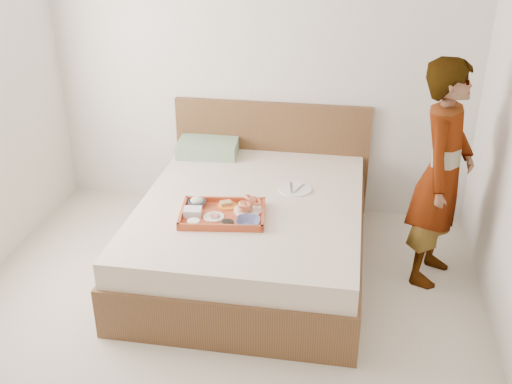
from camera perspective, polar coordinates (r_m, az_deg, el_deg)
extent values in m
cube|color=beige|center=(3.76, -4.87, -14.83)|extent=(3.50, 4.00, 0.01)
cube|color=silver|center=(4.94, 0.34, 12.55)|extent=(3.50, 0.01, 2.60)
cube|color=brown|center=(4.38, -0.42, -3.90)|extent=(1.65, 2.00, 0.53)
cube|color=brown|center=(5.15, 1.46, 3.47)|extent=(1.65, 0.06, 0.95)
cube|color=#8FB088|center=(5.03, -4.62, 4.23)|extent=(0.52, 0.37, 0.12)
cube|color=#B94323|center=(4.04, -3.19, -2.06)|extent=(0.61, 0.48, 0.05)
cylinder|color=white|center=(4.08, -0.75, -1.75)|extent=(0.22, 0.22, 0.01)
imported|color=#131547|center=(3.91, -0.74, -2.88)|extent=(0.18, 0.18, 0.04)
cylinder|color=black|center=(3.90, -2.71, -3.04)|extent=(0.09, 0.09, 0.03)
cylinder|color=white|center=(4.01, -4.05, -2.38)|extent=(0.16, 0.16, 0.01)
cylinder|color=orange|center=(4.15, -2.75, -1.29)|extent=(0.15, 0.15, 0.01)
imported|color=#131547|center=(4.16, -5.64, -1.06)|extent=(0.14, 0.14, 0.04)
cube|color=silver|center=(4.04, -6.04, -1.91)|extent=(0.13, 0.11, 0.05)
cylinder|color=white|center=(3.93, -5.98, -2.90)|extent=(0.09, 0.09, 0.03)
cylinder|color=white|center=(4.42, 3.74, 0.29)|extent=(0.29, 0.29, 0.01)
imported|color=beige|center=(4.21, 17.30, 1.58)|extent=(0.56, 0.68, 1.59)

